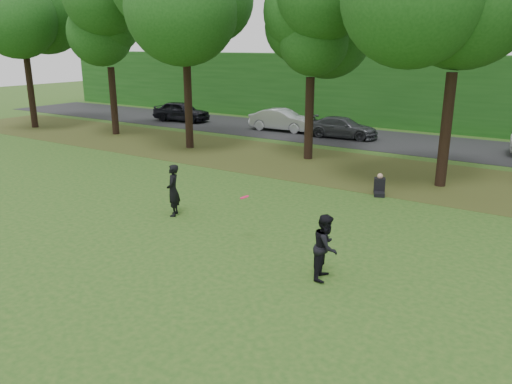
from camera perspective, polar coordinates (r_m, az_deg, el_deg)
ground at (r=13.39m, az=-10.30°, el=-8.80°), size 120.00×120.00×0.00m
leaf_litter at (r=23.97m, az=11.35°, el=2.53°), size 60.00×7.00×0.01m
street at (r=31.39m, az=16.87°, el=5.43°), size 70.00×7.00×0.02m
far_hedge at (r=36.82m, az=19.93°, el=10.62°), size 70.00×3.00×5.00m
player_left at (r=17.20m, az=-9.45°, el=0.19°), size 0.71×0.78×1.79m
player_right at (r=12.57m, az=7.99°, el=-6.22°), size 0.78×0.93×1.68m
parked_cars at (r=31.11m, az=15.03°, el=6.85°), size 35.37×3.41×1.54m
frisbee at (r=14.40m, az=-1.34°, el=-0.59°), size 0.37×0.38×0.14m
seated_person at (r=20.13m, az=13.92°, el=0.59°), size 0.65×0.83×0.83m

